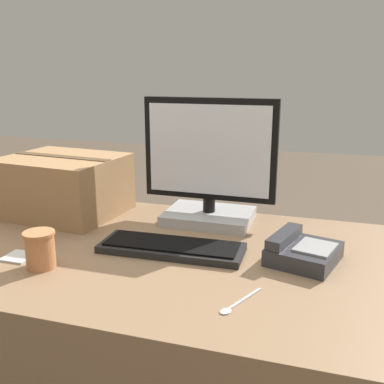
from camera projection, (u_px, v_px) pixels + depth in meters
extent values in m
cube|color=#8C6B4C|center=(106.00, 342.00, 1.54)|extent=(1.80, 0.90, 0.73)
cube|color=#B7B7B7|center=(209.00, 216.00, 1.64)|extent=(0.31, 0.24, 0.04)
cylinder|color=black|center=(209.00, 205.00, 1.63)|extent=(0.04, 0.04, 0.05)
cube|color=black|center=(210.00, 149.00, 1.58)|extent=(0.48, 0.03, 0.36)
cube|color=white|center=(208.00, 150.00, 1.56)|extent=(0.43, 0.01, 0.31)
cube|color=black|center=(172.00, 248.00, 1.37)|extent=(0.45, 0.17, 0.02)
cube|color=black|center=(172.00, 244.00, 1.37)|extent=(0.41, 0.14, 0.01)
cube|color=#2D2D33|center=(304.00, 254.00, 1.30)|extent=(0.22, 0.24, 0.05)
cube|color=#2D2D33|center=(284.00, 237.00, 1.32)|extent=(0.09, 0.19, 0.03)
cube|color=gray|center=(315.00, 247.00, 1.27)|extent=(0.13, 0.14, 0.01)
cylinder|color=#BC7547|center=(40.00, 251.00, 1.25)|extent=(0.08, 0.08, 0.10)
cylinder|color=#BC7547|center=(39.00, 233.00, 1.24)|extent=(0.09, 0.09, 0.01)
cube|color=silver|center=(245.00, 298.00, 1.09)|extent=(0.06, 0.13, 0.00)
ellipsoid|color=silver|center=(226.00, 311.00, 1.03)|extent=(0.04, 0.04, 0.00)
cube|color=#9E754C|center=(64.00, 185.00, 1.71)|extent=(0.46, 0.40, 0.22)
cube|color=brown|center=(61.00, 156.00, 1.68)|extent=(0.42, 0.08, 0.00)
cube|color=silver|center=(19.00, 257.00, 1.33)|extent=(0.08, 0.08, 0.01)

